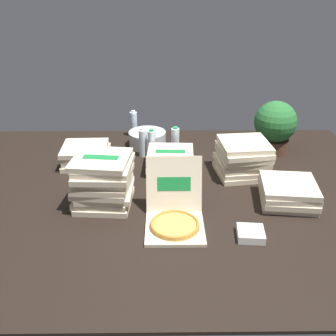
% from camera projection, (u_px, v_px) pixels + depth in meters
% --- Properties ---
extents(ground_plane, '(3.20, 2.40, 0.02)m').
position_uv_depth(ground_plane, '(166.00, 194.00, 2.77)').
color(ground_plane, black).
extents(open_pizza_box, '(0.35, 0.47, 0.36)m').
position_uv_depth(open_pizza_box, '(175.00, 214.00, 2.39)').
color(open_pizza_box, beige).
rests_on(open_pizza_box, ground_plane).
extents(pizza_stack_right_mid, '(0.40, 0.40, 0.33)m').
position_uv_depth(pizza_stack_right_mid, '(103.00, 181.00, 2.56)').
color(pizza_stack_right_mid, beige).
rests_on(pizza_stack_right_mid, ground_plane).
extents(pizza_stack_center_near, '(0.38, 0.38, 0.15)m').
position_uv_depth(pizza_stack_center_near, '(86.00, 155.00, 3.15)').
color(pizza_stack_center_near, beige).
rests_on(pizza_stack_center_near, ground_plane).
extents(pizza_stack_center_far, '(0.41, 0.42, 0.26)m').
position_uv_depth(pizza_stack_center_far, '(243.00, 158.00, 2.96)').
color(pizza_stack_center_far, beige).
rests_on(pizza_stack_center_far, ground_plane).
extents(pizza_stack_right_far, '(0.37, 0.37, 0.15)m').
position_uv_depth(pizza_stack_right_far, '(171.00, 160.00, 3.06)').
color(pizza_stack_right_far, beige).
rests_on(pizza_stack_right_far, ground_plane).
extents(pizza_stack_left_mid, '(0.39, 0.41, 0.15)m').
position_uv_depth(pizza_stack_left_mid, '(288.00, 193.00, 2.61)').
color(pizza_stack_left_mid, beige).
rests_on(pizza_stack_left_mid, ground_plane).
extents(ice_bucket, '(0.33, 0.33, 0.13)m').
position_uv_depth(ice_bucket, '(147.00, 139.00, 3.49)').
color(ice_bucket, '#B7BABF').
rests_on(ice_bucket, ground_plane).
extents(water_bottle_0, '(0.07, 0.07, 0.24)m').
position_uv_depth(water_bottle_0, '(175.00, 141.00, 3.29)').
color(water_bottle_0, white).
rests_on(water_bottle_0, ground_plane).
extents(water_bottle_1, '(0.07, 0.07, 0.24)m').
position_uv_depth(water_bottle_1, '(134.00, 124.00, 3.67)').
color(water_bottle_1, silver).
rests_on(water_bottle_1, ground_plane).
extents(water_bottle_2, '(0.07, 0.07, 0.24)m').
position_uv_depth(water_bottle_2, '(152.00, 144.00, 3.24)').
color(water_bottle_2, silver).
rests_on(water_bottle_2, ground_plane).
extents(water_bottle_3, '(0.07, 0.07, 0.24)m').
position_uv_depth(water_bottle_3, '(143.00, 143.00, 3.26)').
color(water_bottle_3, white).
rests_on(water_bottle_3, ground_plane).
extents(potted_plant, '(0.35, 0.35, 0.44)m').
position_uv_depth(potted_plant, '(275.00, 126.00, 3.29)').
color(potted_plant, '#513323').
rests_on(potted_plant, ground_plane).
extents(napkin_pile, '(0.17, 0.17, 0.05)m').
position_uv_depth(napkin_pile, '(251.00, 234.00, 2.29)').
color(napkin_pile, white).
rests_on(napkin_pile, ground_plane).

